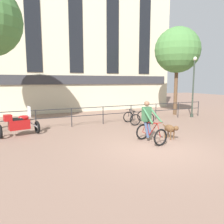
{
  "coord_description": "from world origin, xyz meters",
  "views": [
    {
      "loc": [
        -4.79,
        -6.5,
        2.52
      ],
      "look_at": [
        -0.5,
        2.86,
        1.05
      ],
      "focal_mm": 35.0,
      "sensor_mm": 36.0,
      "label": 1
    }
  ],
  "objects_px": {
    "parked_motorcycle": "(19,124)",
    "cyclist_with_bike": "(149,124)",
    "parked_bicycle_near_lamp": "(132,118)",
    "street_lamp": "(193,83)",
    "dog": "(171,129)",
    "parked_bicycle_mid_left": "(146,117)"
  },
  "relations": [
    {
      "from": "parked_motorcycle",
      "to": "cyclist_with_bike",
      "type": "bearing_deg",
      "value": -135.39
    },
    {
      "from": "parked_bicycle_near_lamp",
      "to": "street_lamp",
      "type": "relative_size",
      "value": 0.28
    },
    {
      "from": "cyclist_with_bike",
      "to": "parked_motorcycle",
      "type": "distance_m",
      "value": 5.89
    },
    {
      "from": "dog",
      "to": "parked_bicycle_near_lamp",
      "type": "distance_m",
      "value": 3.68
    },
    {
      "from": "cyclist_with_bike",
      "to": "street_lamp",
      "type": "distance_m",
      "value": 7.67
    },
    {
      "from": "street_lamp",
      "to": "parked_bicycle_near_lamp",
      "type": "bearing_deg",
      "value": -175.66
    },
    {
      "from": "dog",
      "to": "parked_bicycle_mid_left",
      "type": "relative_size",
      "value": 0.84
    },
    {
      "from": "dog",
      "to": "street_lamp",
      "type": "bearing_deg",
      "value": 35.6
    },
    {
      "from": "cyclist_with_bike",
      "to": "parked_motorcycle",
      "type": "xyz_separation_m",
      "value": [
        -4.88,
        3.29,
        -0.2
      ]
    },
    {
      "from": "parked_bicycle_mid_left",
      "to": "street_lamp",
      "type": "bearing_deg",
      "value": -165.78
    },
    {
      "from": "parked_motorcycle",
      "to": "dog",
      "type": "bearing_deg",
      "value": -130.52
    },
    {
      "from": "parked_bicycle_near_lamp",
      "to": "parked_motorcycle",
      "type": "bearing_deg",
      "value": 9.91
    },
    {
      "from": "cyclist_with_bike",
      "to": "street_lamp",
      "type": "bearing_deg",
      "value": 25.77
    },
    {
      "from": "dog",
      "to": "parked_bicycle_mid_left",
      "type": "distance_m",
      "value": 3.84
    },
    {
      "from": "parked_bicycle_near_lamp",
      "to": "parked_bicycle_mid_left",
      "type": "bearing_deg",
      "value": -173.25
    },
    {
      "from": "parked_bicycle_mid_left",
      "to": "cyclist_with_bike",
      "type": "bearing_deg",
      "value": 67.38
    },
    {
      "from": "parked_motorcycle",
      "to": "parked_bicycle_near_lamp",
      "type": "height_order",
      "value": "parked_motorcycle"
    },
    {
      "from": "cyclist_with_bike",
      "to": "parked_bicycle_near_lamp",
      "type": "bearing_deg",
      "value": 64.28
    },
    {
      "from": "dog",
      "to": "street_lamp",
      "type": "relative_size",
      "value": 0.24
    },
    {
      "from": "dog",
      "to": "street_lamp",
      "type": "height_order",
      "value": "street_lamp"
    },
    {
      "from": "parked_bicycle_near_lamp",
      "to": "parked_bicycle_mid_left",
      "type": "relative_size",
      "value": 0.98
    },
    {
      "from": "parked_motorcycle",
      "to": "parked_bicycle_near_lamp",
      "type": "bearing_deg",
      "value": -98.2
    }
  ]
}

